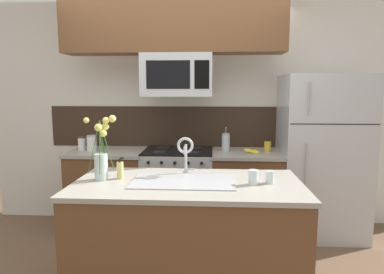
{
  "coord_description": "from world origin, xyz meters",
  "views": [
    {
      "loc": [
        0.38,
        -2.81,
        1.59
      ],
      "look_at": [
        0.19,
        0.27,
        1.16
      ],
      "focal_mm": 32.0,
      "sensor_mm": 36.0,
      "label": 1
    }
  ],
  "objects": [
    {
      "name": "banana_bunch",
      "position": [
        0.81,
        0.84,
        0.93
      ],
      "size": [
        0.19,
        0.12,
        0.08
      ],
      "color": "yellow",
      "rests_on": "back_counter_right"
    },
    {
      "name": "kitchen_sink",
      "position": [
        0.16,
        -0.35,
        0.84
      ],
      "size": [
        0.76,
        0.44,
        0.16
      ],
      "color": "#ADAFB5",
      "rests_on": "island_counter"
    },
    {
      "name": "ground_plane",
      "position": [
        0.0,
        0.0,
        0.0
      ],
      "size": [
        10.0,
        10.0,
        0.0
      ],
      "primitive_type": "plane",
      "color": "brown"
    },
    {
      "name": "french_press",
      "position": [
        0.53,
        0.96,
        1.01
      ],
      "size": [
        0.09,
        0.09,
        0.27
      ],
      "color": "silver",
      "rests_on": "back_counter_right"
    },
    {
      "name": "splash_band",
      "position": [
        0.0,
        1.22,
        1.15
      ],
      "size": [
        3.13,
        0.01,
        0.48
      ],
      "primitive_type": "cube",
      "color": "#332319",
      "rests_on": "rear_partition"
    },
    {
      "name": "upper_cabinet_band",
      "position": [
        -0.04,
        0.85,
        2.26
      ],
      "size": [
        2.32,
        0.34,
        0.6
      ],
      "primitive_type": "cube",
      "color": "brown"
    },
    {
      "name": "back_counter_right",
      "position": [
        0.75,
        0.9,
        0.46
      ],
      "size": [
        0.77,
        0.65,
        0.91
      ],
      "color": "brown",
      "rests_on": "ground"
    },
    {
      "name": "storage_jar_tall",
      "position": [
        -1.1,
        0.93,
        0.99
      ],
      "size": [
        0.08,
        0.08,
        0.15
      ],
      "color": "silver",
      "rests_on": "back_counter_left"
    },
    {
      "name": "microwave",
      "position": [
        0.0,
        0.88,
        1.74
      ],
      "size": [
        0.74,
        0.4,
        0.44
      ],
      "color": "#B7BABF"
    },
    {
      "name": "stove_range",
      "position": [
        0.0,
        0.9,
        0.46
      ],
      "size": [
        0.76,
        0.64,
        0.93
      ],
      "color": "#B7BABF",
      "rests_on": "ground"
    },
    {
      "name": "flower_vase",
      "position": [
        -0.45,
        -0.33,
        1.08
      ],
      "size": [
        0.21,
        0.21,
        0.49
      ],
      "color": "silver",
      "rests_on": "island_counter"
    },
    {
      "name": "refrigerator",
      "position": [
        1.56,
        0.92,
        0.87
      ],
      "size": [
        0.88,
        0.74,
        1.75
      ],
      "color": "#B7BABF",
      "rests_on": "ground"
    },
    {
      "name": "rear_partition",
      "position": [
        0.3,
        1.28,
        1.3
      ],
      "size": [
        5.2,
        0.1,
        2.6
      ],
      "primitive_type": "cube",
      "color": "silver",
      "rests_on": "ground"
    },
    {
      "name": "dish_soap_bottle",
      "position": [
        -0.33,
        -0.29,
        0.98
      ],
      "size": [
        0.06,
        0.05,
        0.16
      ],
      "color": "#DBCC75",
      "rests_on": "island_counter"
    },
    {
      "name": "back_counter_left",
      "position": [
        -0.79,
        0.9,
        0.46
      ],
      "size": [
        0.85,
        0.65,
        0.91
      ],
      "color": "brown",
      "rests_on": "ground"
    },
    {
      "name": "sink_faucet",
      "position": [
        0.17,
        -0.13,
        1.11
      ],
      "size": [
        0.14,
        0.14,
        0.31
      ],
      "color": "#B7BABF",
      "rests_on": "island_counter"
    },
    {
      "name": "drinking_glass",
      "position": [
        0.68,
        -0.39,
        0.96
      ],
      "size": [
        0.07,
        0.07,
        0.11
      ],
      "color": "silver",
      "rests_on": "island_counter"
    },
    {
      "name": "coffee_tin",
      "position": [
        0.99,
        0.95,
        0.97
      ],
      "size": [
        0.08,
        0.08,
        0.11
      ],
      "primitive_type": "cylinder",
      "color": "gold",
      "rests_on": "back_counter_right"
    },
    {
      "name": "spare_glass",
      "position": [
        0.8,
        -0.35,
        0.96
      ],
      "size": [
        0.07,
        0.07,
        0.09
      ],
      "color": "silver",
      "rests_on": "island_counter"
    },
    {
      "name": "island_counter",
      "position": [
        0.2,
        -0.35,
        0.46
      ],
      "size": [
        1.69,
        0.87,
        0.91
      ],
      "color": "brown",
      "rests_on": "ground"
    },
    {
      "name": "storage_jar_medium",
      "position": [
        -0.96,
        0.86,
        1.0
      ],
      "size": [
        0.11,
        0.11,
        0.18
      ],
      "color": "silver",
      "rests_on": "back_counter_left"
    }
  ]
}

